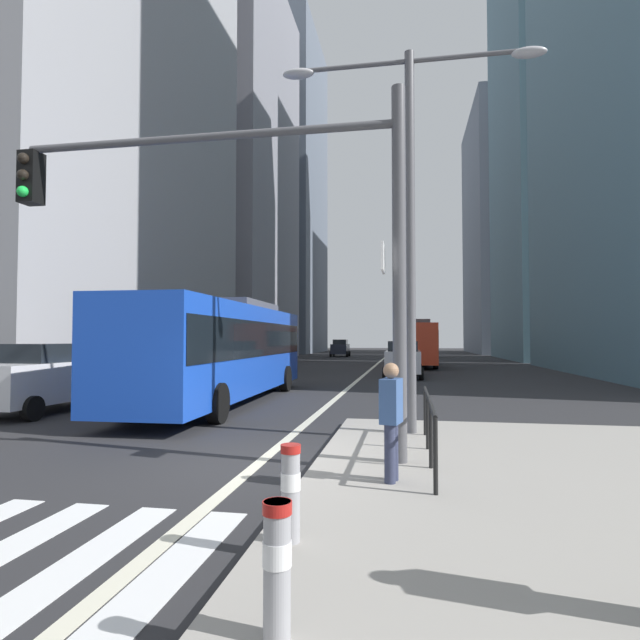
% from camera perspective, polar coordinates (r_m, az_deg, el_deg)
% --- Properties ---
extents(ground_plane, '(160.00, 160.00, 0.00)m').
position_cam_1_polar(ground_plane, '(28.41, 4.91, -6.29)').
color(ground_plane, '#28282B').
extents(crosswalk_stripes, '(8.55, 3.20, 0.01)m').
position_cam_1_polar(crosswalk_stripes, '(5.86, -29.88, -22.71)').
color(crosswalk_stripes, silver).
rests_on(crosswalk_stripes, ground).
extents(lane_centre_line, '(0.20, 80.00, 0.01)m').
position_cam_1_polar(lane_centre_line, '(38.37, 6.22, -5.18)').
color(lane_centre_line, beige).
rests_on(lane_centre_line, ground).
extents(office_tower_left_mid, '(11.51, 18.26, 38.99)m').
position_cam_1_polar(office_tower_left_mid, '(55.39, -10.54, 16.28)').
color(office_tower_left_mid, gray).
rests_on(office_tower_left_mid, ground).
extents(office_tower_left_far, '(11.02, 17.93, 47.16)m').
position_cam_1_polar(office_tower_left_far, '(77.88, -4.34, 13.95)').
color(office_tower_left_far, slate).
rests_on(office_tower_left_far, ground).
extents(office_tower_right_mid, '(10.03, 16.69, 43.91)m').
position_cam_1_polar(office_tower_right_mid, '(58.30, 24.97, 18.04)').
color(office_tower_right_mid, slate).
rests_on(office_tower_right_mid, ground).
extents(office_tower_right_far, '(11.18, 20.66, 34.26)m').
position_cam_1_polar(office_tower_right_far, '(77.73, 20.75, 9.22)').
color(office_tower_right_far, slate).
rests_on(office_tower_right_far, ground).
extents(city_bus_blue_oncoming, '(2.87, 11.93, 3.40)m').
position_cam_1_polar(city_bus_blue_oncoming, '(16.71, -10.78, -2.92)').
color(city_bus_blue_oncoming, blue).
rests_on(city_bus_blue_oncoming, ground).
extents(sedan_white_oncoming, '(2.14, 4.35, 1.94)m').
position_cam_1_polar(sedan_white_oncoming, '(16.47, -28.66, -5.67)').
color(sedan_white_oncoming, silver).
rests_on(sedan_white_oncoming, ground).
extents(city_bus_red_receding, '(2.92, 10.94, 3.40)m').
position_cam_1_polar(city_bus_red_receding, '(38.28, 10.69, -2.42)').
color(city_bus_red_receding, red).
rests_on(city_bus_red_receding, ground).
extents(car_oncoming_mid, '(2.12, 4.11, 1.94)m').
position_cam_1_polar(car_oncoming_mid, '(57.42, 2.30, -3.17)').
color(car_oncoming_mid, '#232838').
rests_on(car_oncoming_mid, ground).
extents(car_receding_near, '(2.16, 4.64, 1.94)m').
position_cam_1_polar(car_receding_near, '(56.04, 11.89, -3.15)').
color(car_receding_near, gold).
rests_on(car_receding_near, ground).
extents(car_receding_far, '(2.05, 4.60, 1.94)m').
position_cam_1_polar(car_receding_far, '(27.33, 9.35, -4.35)').
color(car_receding_far, silver).
rests_on(car_receding_far, ground).
extents(traffic_signal_gantry, '(6.93, 0.65, 6.00)m').
position_cam_1_polar(traffic_signal_gantry, '(8.68, -7.10, 11.64)').
color(traffic_signal_gantry, '#515156').
rests_on(traffic_signal_gantry, median_island).
extents(street_lamp_post, '(5.50, 0.32, 8.00)m').
position_cam_1_polar(street_lamp_post, '(11.08, 10.15, 14.68)').
color(street_lamp_post, '#56565B').
rests_on(street_lamp_post, median_island).
extents(bollard_front, '(0.20, 0.20, 0.88)m').
position_cam_1_polar(bollard_front, '(3.64, -4.88, -25.62)').
color(bollard_front, '#99999E').
rests_on(bollard_front, median_island).
extents(bollard_left, '(0.20, 0.20, 0.92)m').
position_cam_1_polar(bollard_left, '(5.10, -3.34, -18.39)').
color(bollard_left, '#99999E').
rests_on(bollard_left, median_island).
extents(pedestrian_railing, '(0.06, 3.99, 0.98)m').
position_cam_1_polar(pedestrian_railing, '(8.55, 12.21, -10.29)').
color(pedestrian_railing, black).
rests_on(pedestrian_railing, median_island).
extents(pedestrian_waiting, '(0.32, 0.42, 1.61)m').
position_cam_1_polar(pedestrian_waiting, '(7.06, 8.05, -10.67)').
color(pedestrian_waiting, '#2D334C').
rests_on(pedestrian_waiting, median_island).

